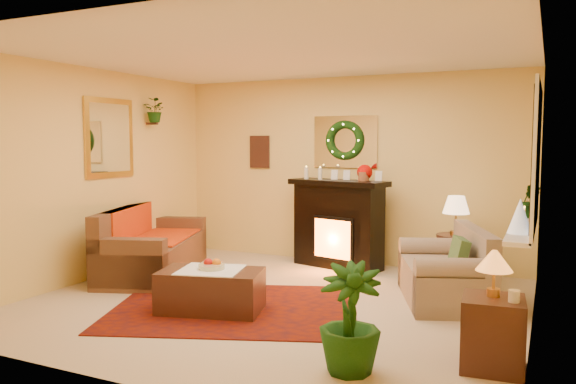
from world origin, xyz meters
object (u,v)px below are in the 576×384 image
at_px(fireplace, 338,227).
at_px(end_table_square, 493,334).
at_px(loveseat, 444,262).
at_px(side_table_round, 455,255).
at_px(coffee_table, 211,291).
at_px(sofa, 154,240).

distance_m(fireplace, end_table_square, 3.56).
bearing_deg(loveseat, fireplace, 124.90).
relative_size(side_table_round, end_table_square, 1.06).
height_order(end_table_square, coffee_table, end_table_square).
distance_m(loveseat, side_table_round, 0.92).
bearing_deg(sofa, end_table_square, -37.73).
relative_size(fireplace, loveseat, 0.89).
xyz_separation_m(loveseat, end_table_square, (0.64, -1.68, -0.15)).
distance_m(sofa, side_table_round, 3.79).
bearing_deg(loveseat, coffee_table, -166.99).
relative_size(sofa, end_table_square, 3.67).
relative_size(sofa, loveseat, 1.47).
height_order(fireplace, end_table_square, fireplace).
bearing_deg(coffee_table, end_table_square, -21.09).
bearing_deg(side_table_round, fireplace, 174.17).
bearing_deg(side_table_round, coffee_table, -131.34).
height_order(side_table_round, end_table_square, side_table_round).
relative_size(fireplace, side_table_round, 2.11).
xyz_separation_m(fireplace, end_table_square, (2.23, -2.75, -0.28)).
xyz_separation_m(sofa, fireplace, (2.03, 1.35, 0.12)).
xyz_separation_m(fireplace, loveseat, (1.59, -1.07, -0.13)).
height_order(fireplace, side_table_round, fireplace).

